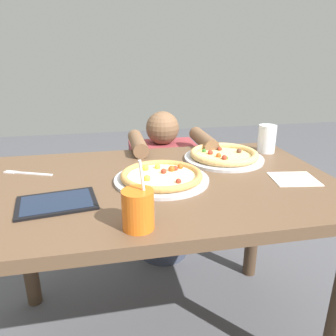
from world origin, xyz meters
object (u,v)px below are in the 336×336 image
(tablet, at_px, (57,203))
(diner_seated, at_px, (163,194))
(fork, at_px, (26,173))
(pizza_far, at_px, (224,156))
(water_cup_clear, at_px, (267,138))
(drink_cup_colored, at_px, (138,209))
(pizza_near, at_px, (162,177))

(tablet, height_order, diner_seated, diner_seated)
(fork, xyz_separation_m, tablet, (0.15, -0.31, 0.00))
(pizza_far, distance_m, tablet, 0.74)
(diner_seated, bearing_deg, water_cup_clear, -41.01)
(pizza_far, xyz_separation_m, drink_cup_colored, (-0.44, -0.52, 0.04))
(drink_cup_colored, xyz_separation_m, fork, (-0.38, 0.50, -0.05))
(fork, distance_m, tablet, 0.34)
(pizza_near, xyz_separation_m, fork, (-0.51, 0.18, -0.02))
(water_cup_clear, bearing_deg, pizza_near, -154.24)
(water_cup_clear, distance_m, diner_seated, 0.69)
(drink_cup_colored, relative_size, fork, 1.00)
(drink_cup_colored, relative_size, tablet, 0.74)
(tablet, bearing_deg, diner_seated, 57.69)
(tablet, bearing_deg, pizza_far, 25.39)
(fork, height_order, tablet, tablet)
(pizza_far, height_order, tablet, pizza_far)
(drink_cup_colored, relative_size, diner_seated, 0.22)
(pizza_far, relative_size, diner_seated, 0.39)
(tablet, bearing_deg, fork, 116.07)
(diner_seated, bearing_deg, pizza_far, -66.73)
(pizza_near, distance_m, diner_seated, 0.74)
(fork, bearing_deg, tablet, -63.93)
(water_cup_clear, bearing_deg, tablet, -156.73)
(fork, bearing_deg, water_cup_clear, 4.49)
(pizza_far, relative_size, water_cup_clear, 2.69)
(pizza_near, relative_size, pizza_far, 1.01)
(fork, bearing_deg, diner_seated, 35.70)
(drink_cup_colored, distance_m, tablet, 0.31)
(tablet, relative_size, diner_seated, 0.29)
(pizza_near, relative_size, drink_cup_colored, 1.80)
(pizza_near, xyz_separation_m, water_cup_clear, (0.55, 0.26, 0.05))
(tablet, bearing_deg, water_cup_clear, 23.27)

